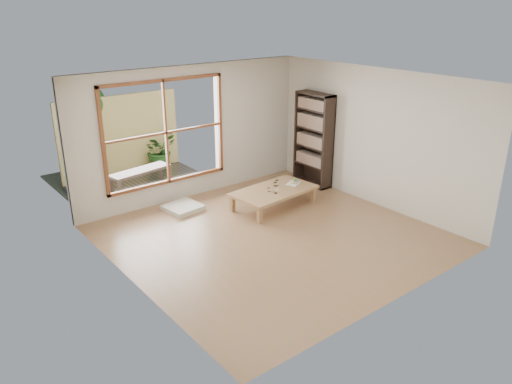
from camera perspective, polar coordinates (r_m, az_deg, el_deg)
ground at (r=8.48m, az=1.83°, el=-5.00°), size 5.00×5.00×0.00m
low_table at (r=9.52m, az=2.05°, el=0.05°), size 1.68×1.04×0.35m
floor_cushion at (r=9.57m, az=-8.36°, el=-1.77°), size 0.69×0.69×0.09m
bookshelf at (r=10.60m, az=6.61°, el=5.96°), size 0.31×0.88×1.96m
glass_tall at (r=9.32m, az=2.29°, el=0.29°), size 0.08×0.08×0.14m
glass_mid at (r=9.71m, az=2.38°, el=1.06°), size 0.07×0.07×0.10m
glass_short at (r=9.62m, az=2.23°, el=0.84°), size 0.07×0.07×0.09m
glass_small at (r=9.39m, az=1.47°, el=0.26°), size 0.06×0.06×0.07m
food_tray at (r=9.84m, az=4.37°, el=1.10°), size 0.35×0.31×0.09m
deck at (r=10.97m, az=-12.67°, el=0.71°), size 2.80×2.00×0.05m
garden_bench at (r=10.62m, az=-13.07°, el=2.19°), size 1.37×0.59×0.42m
bamboo_fence at (r=11.59m, az=-15.23°, el=6.24°), size 2.80×0.06×1.80m
shrub_right at (r=11.88m, az=-10.98°, el=4.83°), size 1.00×0.94×0.90m
shrub_left at (r=10.92m, az=-17.81°, el=2.94°), size 0.57×0.47×0.97m
garden_tree at (r=11.47m, az=-19.32°, el=9.38°), size 1.04×0.85×2.22m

